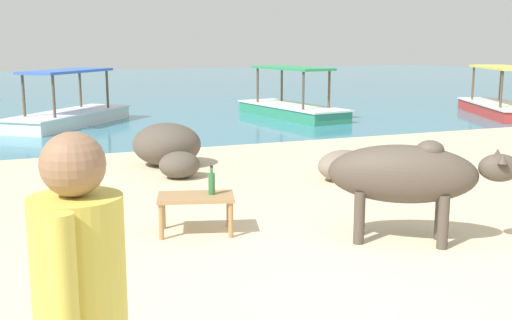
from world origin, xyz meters
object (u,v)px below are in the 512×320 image
cow (407,175)px  boat_green (292,107)px  low_bench_table (196,201)px  bottle (212,183)px  boat_red (500,105)px  boat_white (69,114)px

cow → boat_green: size_ratio=0.44×
low_bench_table → bottle: (0.16, -0.03, 0.18)m
low_bench_table → boat_red: size_ratio=0.22×
boat_green → boat_white: 5.52m
bottle → boat_green: size_ratio=0.08×
cow → boat_red: bearing=75.8°
bottle → boat_red: 12.46m
cow → bottle: cow is taller
boat_red → bottle: bearing=-32.7°
bottle → boat_white: boat_white is taller
cow → boat_white: 10.45m
boat_red → boat_green: size_ratio=1.01×
cow → boat_white: size_ratio=0.47×
boat_white → low_bench_table: bearing=-138.0°
boat_green → boat_white: same height
low_bench_table → boat_red: 12.57m
bottle → low_bench_table: bearing=171.0°
bottle → boat_white: size_ratio=0.08×
cow → boat_green: boat_green is taller
cow → low_bench_table: 2.09m
low_bench_table → bottle: 0.24m
bottle → boat_green: 10.07m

